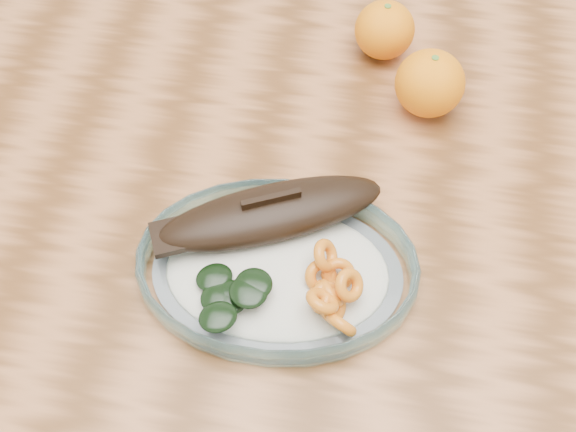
{
  "coord_description": "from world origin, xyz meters",
  "views": [
    {
      "loc": [
        0.02,
        -0.46,
        1.37
      ],
      "look_at": [
        -0.05,
        -0.05,
        0.77
      ],
      "focal_mm": 45.0,
      "sensor_mm": 36.0,
      "label": 1
    }
  ],
  "objects_px": {
    "plated_meal": "(277,264)",
    "orange_left": "(385,30)",
    "dining_table": "(340,249)",
    "orange_right": "(430,83)"
  },
  "relations": [
    {
      "from": "plated_meal",
      "to": "orange_left",
      "type": "bearing_deg",
      "value": 72.98
    },
    {
      "from": "dining_table",
      "to": "orange_left",
      "type": "height_order",
      "value": "orange_left"
    },
    {
      "from": "orange_left",
      "to": "orange_right",
      "type": "distance_m",
      "value": 0.1
    },
    {
      "from": "dining_table",
      "to": "orange_left",
      "type": "distance_m",
      "value": 0.27
    },
    {
      "from": "dining_table",
      "to": "plated_meal",
      "type": "height_order",
      "value": "plated_meal"
    },
    {
      "from": "orange_left",
      "to": "plated_meal",
      "type": "bearing_deg",
      "value": -101.56
    },
    {
      "from": "plated_meal",
      "to": "orange_left",
      "type": "xyz_separation_m",
      "value": [
        0.07,
        0.34,
        0.02
      ]
    },
    {
      "from": "dining_table",
      "to": "orange_left",
      "type": "bearing_deg",
      "value": 86.49
    },
    {
      "from": "dining_table",
      "to": "plated_meal",
      "type": "xyz_separation_m",
      "value": [
        -0.05,
        -0.1,
        0.12
      ]
    },
    {
      "from": "orange_left",
      "to": "orange_right",
      "type": "height_order",
      "value": "orange_right"
    }
  ]
}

